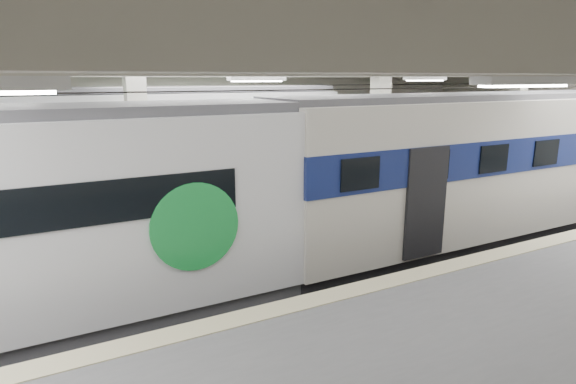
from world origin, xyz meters
TOP-DOWN VIEW (x-y plane):
  - station_hall at (0.00, -1.74)m, footprint 36.00×24.00m
  - modern_emu at (-5.21, -0.00)m, footprint 13.90×2.87m
  - older_rer at (6.28, 0.00)m, footprint 13.76×3.04m
  - far_train at (-3.46, 5.50)m, footprint 14.83×3.08m

SIDE VIEW (x-z plane):
  - modern_emu at x=-5.21m, z-range -0.04..4.44m
  - older_rer at x=6.28m, z-range 0.11..4.64m
  - far_train at x=-3.46m, z-range 0.08..4.77m
  - station_hall at x=0.00m, z-range 0.37..6.12m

